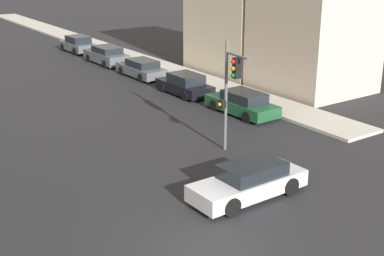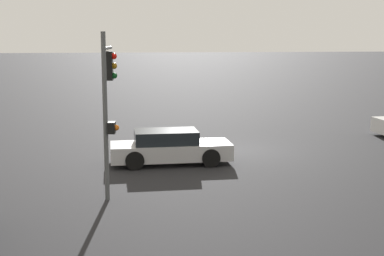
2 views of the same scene
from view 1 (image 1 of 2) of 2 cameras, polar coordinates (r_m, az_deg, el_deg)
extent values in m
plane|color=black|center=(17.29, 2.01, -12.80)|extent=(300.00, 300.00, 0.00)
cube|color=#ADA89E|center=(51.16, -9.65, 8.49)|extent=(2.73, 60.00, 0.17)
cube|color=#BCA893|center=(35.71, 12.96, 11.13)|extent=(6.16, 6.52, 9.09)
cube|color=beige|center=(41.11, 6.09, 11.88)|extent=(7.20, 6.96, 8.27)
cylinder|color=#515456|center=(24.35, 3.63, 3.31)|extent=(0.14, 0.14, 5.11)
cylinder|color=#515456|center=(23.19, 4.83, 7.70)|extent=(0.30, 1.68, 0.10)
cube|color=black|center=(23.30, 4.80, 6.38)|extent=(0.33, 0.33, 0.90)
sphere|color=red|center=(23.14, 4.42, 7.06)|extent=(0.20, 0.20, 0.20)
sphere|color=#99660F|center=(23.20, 4.40, 6.33)|extent=(0.20, 0.20, 0.20)
sphere|color=#0F511E|center=(23.27, 4.38, 5.61)|extent=(0.20, 0.20, 0.20)
cube|color=black|center=(24.34, 3.26, 2.57)|extent=(0.26, 0.37, 0.35)
sphere|color=orange|center=(24.27, 2.97, 2.53)|extent=(0.18, 0.18, 0.18)
cube|color=#B7B7BC|center=(20.38, 6.00, -6.08)|extent=(4.73, 1.76, 0.63)
cube|color=black|center=(20.26, 6.45, -4.47)|extent=(2.46, 1.53, 0.52)
cylinder|color=black|center=(19.05, 4.25, -8.42)|extent=(0.72, 0.23, 0.72)
cylinder|color=black|center=(20.16, 1.35, -6.75)|extent=(0.72, 0.23, 0.72)
cylinder|color=black|center=(20.86, 10.46, -6.16)|extent=(0.72, 0.23, 0.72)
cylinder|color=black|center=(21.88, 7.48, -4.77)|extent=(0.72, 0.23, 0.72)
cube|color=#194728|center=(30.41, 5.32, 2.39)|extent=(1.90, 4.62, 0.61)
cube|color=black|center=(30.12, 5.59, 3.37)|extent=(1.64, 2.42, 0.55)
cylinder|color=black|center=(30.98, 2.40, 2.45)|extent=(0.23, 0.65, 0.64)
cylinder|color=black|center=(32.02, 4.78, 2.95)|extent=(0.23, 0.65, 0.64)
cylinder|color=black|center=(28.91, 5.91, 1.15)|extent=(0.23, 0.65, 0.64)
cylinder|color=black|center=(30.02, 8.32, 1.72)|extent=(0.23, 0.65, 0.64)
cube|color=black|center=(34.40, -0.81, 4.39)|extent=(1.83, 4.24, 0.61)
cube|color=black|center=(34.12, -0.65, 5.31)|extent=(1.60, 2.21, 0.59)
cylinder|color=black|center=(35.05, -3.17, 4.36)|extent=(0.22, 0.61, 0.61)
cylinder|color=black|center=(35.95, -0.88, 4.75)|extent=(0.22, 0.61, 0.61)
cylinder|color=black|center=(32.93, -0.73, 3.43)|extent=(0.22, 0.61, 0.61)
cylinder|color=black|center=(33.89, 1.63, 3.87)|extent=(0.22, 0.61, 0.61)
cube|color=#4C5156|center=(39.24, -5.43, 6.14)|extent=(1.86, 4.56, 0.62)
cube|color=black|center=(38.97, -5.32, 6.90)|extent=(1.61, 2.38, 0.50)
cylinder|color=black|center=(40.08, -7.49, 6.09)|extent=(0.23, 0.63, 0.62)
cylinder|color=black|center=(40.88, -5.40, 6.42)|extent=(0.23, 0.63, 0.62)
cylinder|color=black|center=(37.68, -5.44, 5.34)|extent=(0.23, 0.63, 0.62)
cylinder|color=black|center=(38.53, -3.26, 5.70)|extent=(0.23, 0.63, 0.62)
cube|color=#4C5156|center=(44.14, -9.11, 7.51)|extent=(1.91, 4.81, 0.76)
cube|color=black|center=(43.85, -9.04, 8.27)|extent=(1.66, 2.51, 0.48)
cylinder|color=black|center=(45.13, -10.95, 7.35)|extent=(0.23, 0.63, 0.63)
cylinder|color=black|center=(45.87, -8.96, 7.64)|extent=(0.23, 0.63, 0.63)
cylinder|color=black|center=(42.50, -9.24, 6.74)|extent=(0.23, 0.63, 0.63)
cylinder|color=black|center=(43.28, -7.16, 7.06)|extent=(0.23, 0.63, 0.63)
cube|color=#4C5156|center=(49.58, -12.08, 8.54)|extent=(1.99, 4.13, 0.68)
cube|color=black|center=(49.33, -12.05, 9.24)|extent=(1.70, 2.17, 0.60)
cylinder|color=black|center=(50.40, -13.58, 8.37)|extent=(0.25, 0.68, 0.68)
cylinder|color=black|center=(51.10, -11.80, 8.64)|extent=(0.25, 0.68, 0.68)
cylinder|color=black|center=(48.13, -12.34, 7.99)|extent=(0.25, 0.68, 0.68)
cylinder|color=black|center=(48.87, -10.50, 8.27)|extent=(0.25, 0.68, 0.68)
camera|label=2|loc=(37.44, -12.55, 12.12)|focal=50.00mm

